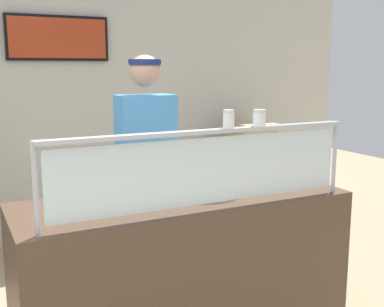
{
  "coord_description": "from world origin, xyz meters",
  "views": [
    {
      "loc": [
        -0.2,
        -2.03,
        1.68
      ],
      "look_at": [
        1.02,
        0.38,
        1.19
      ],
      "focal_mm": 44.98,
      "sensor_mm": 36.0,
      "label": 1
    }
  ],
  "objects_px": {
    "pizza_tray": "(205,192)",
    "parmesan_shaker": "(229,120)",
    "pizza_server": "(202,189)",
    "pepper_flake_shaker": "(259,119)",
    "worker_figure": "(147,168)",
    "pizza_box_stack": "(251,131)"
  },
  "relations": [
    {
      "from": "parmesan_shaker",
      "to": "pepper_flake_shaker",
      "type": "bearing_deg",
      "value": 0.0
    },
    {
      "from": "pizza_server",
      "to": "worker_figure",
      "type": "xyz_separation_m",
      "value": [
        -0.09,
        0.62,
        0.02
      ]
    },
    {
      "from": "pizza_tray",
      "to": "pizza_server",
      "type": "bearing_deg",
      "value": -142.74
    },
    {
      "from": "parmesan_shaker",
      "to": "worker_figure",
      "type": "xyz_separation_m",
      "value": [
        -0.1,
        0.89,
        -0.41
      ]
    },
    {
      "from": "pizza_tray",
      "to": "pepper_flake_shaker",
      "type": "height_order",
      "value": "pepper_flake_shaker"
    },
    {
      "from": "pizza_tray",
      "to": "pepper_flake_shaker",
      "type": "xyz_separation_m",
      "value": [
        0.17,
        -0.29,
        0.44
      ]
    },
    {
      "from": "pepper_flake_shaker",
      "to": "pizza_box_stack",
      "type": "bearing_deg",
      "value": 57.12
    },
    {
      "from": "parmesan_shaker",
      "to": "pizza_box_stack",
      "type": "relative_size",
      "value": 0.21
    },
    {
      "from": "pizza_server",
      "to": "parmesan_shaker",
      "type": "xyz_separation_m",
      "value": [
        0.01,
        -0.27,
        0.42
      ]
    },
    {
      "from": "worker_figure",
      "to": "pizza_tray",
      "type": "bearing_deg",
      "value": -78.62
    },
    {
      "from": "pizza_server",
      "to": "parmesan_shaker",
      "type": "bearing_deg",
      "value": -72.5
    },
    {
      "from": "pizza_tray",
      "to": "worker_figure",
      "type": "bearing_deg",
      "value": 101.38
    },
    {
      "from": "pizza_server",
      "to": "pepper_flake_shaker",
      "type": "bearing_deg",
      "value": -37.92
    },
    {
      "from": "pepper_flake_shaker",
      "to": "worker_figure",
      "type": "xyz_separation_m",
      "value": [
        -0.29,
        0.89,
        -0.4
      ]
    },
    {
      "from": "worker_figure",
      "to": "pizza_box_stack",
      "type": "bearing_deg",
      "value": 36.77
    },
    {
      "from": "pepper_flake_shaker",
      "to": "parmesan_shaker",
      "type": "bearing_deg",
      "value": 180.0
    },
    {
      "from": "pepper_flake_shaker",
      "to": "pizza_server",
      "type": "bearing_deg",
      "value": 125.83
    },
    {
      "from": "pizza_tray",
      "to": "pizza_server",
      "type": "height_order",
      "value": "pizza_server"
    },
    {
      "from": "parmesan_shaker",
      "to": "worker_figure",
      "type": "height_order",
      "value": "worker_figure"
    },
    {
      "from": "pizza_tray",
      "to": "worker_figure",
      "type": "relative_size",
      "value": 0.24
    },
    {
      "from": "pizza_tray",
      "to": "parmesan_shaker",
      "type": "xyz_separation_m",
      "value": [
        -0.02,
        -0.29,
        0.45
      ]
    },
    {
      "from": "pizza_server",
      "to": "parmesan_shaker",
      "type": "height_order",
      "value": "parmesan_shaker"
    }
  ]
}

